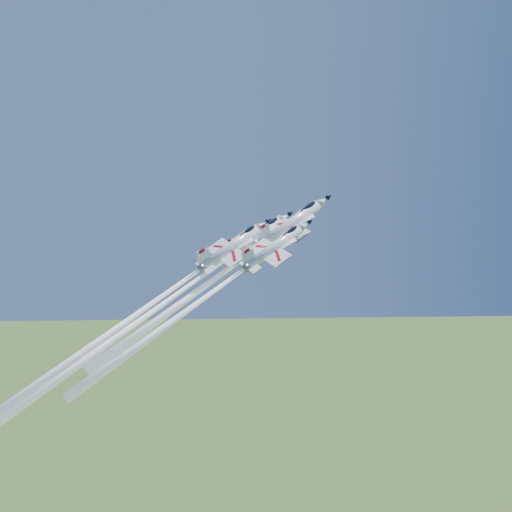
{
  "coord_description": "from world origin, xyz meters",
  "views": [
    {
      "loc": [
        -3.27,
        -95.15,
        119.56
      ],
      "look_at": [
        0.0,
        0.0,
        101.82
      ],
      "focal_mm": 40.0,
      "sensor_mm": 36.0,
      "label": 1
    }
  ],
  "objects_px": {
    "jet_lead": "(224,272)",
    "jet_slot": "(139,313)",
    "jet_left": "(153,311)",
    "jet_right": "(204,298)"
  },
  "relations": [
    {
      "from": "jet_lead",
      "to": "jet_slot",
      "type": "distance_m",
      "value": 15.47
    },
    {
      "from": "jet_slot",
      "to": "jet_lead",
      "type": "bearing_deg",
      "value": 83.8
    },
    {
      "from": "jet_left",
      "to": "jet_right",
      "type": "xyz_separation_m",
      "value": [
        8.88,
        -5.74,
        3.66
      ]
    },
    {
      "from": "jet_lead",
      "to": "jet_right",
      "type": "height_order",
      "value": "jet_lead"
    },
    {
      "from": "jet_left",
      "to": "jet_right",
      "type": "bearing_deg",
      "value": 28.44
    },
    {
      "from": "jet_slot",
      "to": "jet_left",
      "type": "bearing_deg",
      "value": 133.0
    },
    {
      "from": "jet_lead",
      "to": "jet_right",
      "type": "xyz_separation_m",
      "value": [
        -3.0,
        -6.57,
        -2.74
      ]
    },
    {
      "from": "jet_lead",
      "to": "jet_slot",
      "type": "relative_size",
      "value": 0.92
    },
    {
      "from": "jet_left",
      "to": "jet_slot",
      "type": "bearing_deg",
      "value": -47.0
    },
    {
      "from": "jet_left",
      "to": "jet_slot",
      "type": "distance_m",
      "value": 5.11
    }
  ]
}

